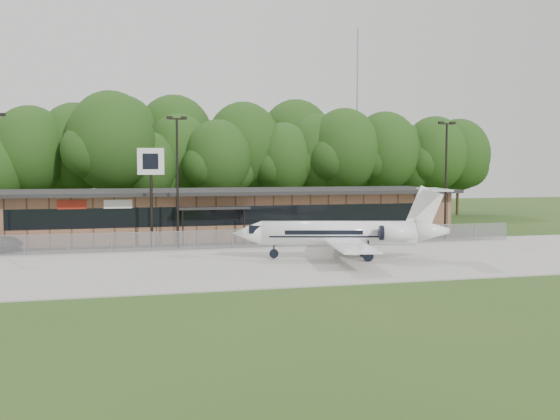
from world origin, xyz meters
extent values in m
plane|color=#2A4A1A|center=(0.00, 0.00, 0.00)|extent=(160.00, 160.00, 0.00)
cube|color=#9E9B93|center=(0.00, 8.00, 0.04)|extent=(64.00, 18.00, 0.08)
cube|color=#383835|center=(0.00, 19.50, 0.03)|extent=(50.00, 9.00, 0.06)
cube|color=#8B5E45|center=(0.00, 24.00, 2.00)|extent=(40.00, 10.00, 4.00)
cube|color=black|center=(0.00, 18.98, 2.30)|extent=(36.00, 0.08, 1.60)
cube|color=black|center=(0.00, 23.50, 4.15)|extent=(41.00, 11.50, 0.30)
cube|color=black|center=(-2.00, 18.40, 3.00)|extent=(6.00, 1.60, 0.20)
cube|color=maroon|center=(-13.00, 18.95, 3.40)|extent=(2.20, 0.06, 0.70)
cube|color=silver|center=(-9.50, 18.95, 3.40)|extent=(2.20, 0.06, 0.70)
cube|color=gray|center=(0.00, 15.00, 0.75)|extent=(46.00, 0.03, 1.50)
cube|color=gray|center=(0.00, 15.00, 1.50)|extent=(46.00, 0.04, 0.04)
cylinder|color=gray|center=(22.00, 48.00, 12.50)|extent=(0.20, 0.20, 25.00)
cube|color=black|center=(-17.45, 16.50, 10.12)|extent=(0.45, 0.30, 0.22)
cylinder|color=black|center=(-5.00, 16.50, 5.00)|extent=(0.18, 0.18, 10.00)
cube|color=black|center=(-5.00, 16.50, 10.05)|extent=(1.20, 0.12, 0.12)
cube|color=black|center=(-5.55, 16.50, 10.12)|extent=(0.45, 0.30, 0.22)
cube|color=black|center=(-4.45, 16.50, 10.12)|extent=(0.45, 0.30, 0.22)
cylinder|color=black|center=(18.00, 16.50, 5.00)|extent=(0.18, 0.18, 10.00)
cube|color=black|center=(18.00, 16.50, 10.05)|extent=(1.20, 0.12, 0.12)
cube|color=black|center=(17.45, 16.50, 10.12)|extent=(0.45, 0.30, 0.22)
cube|color=black|center=(18.55, 16.50, 10.12)|extent=(0.45, 0.30, 0.22)
cylinder|color=white|center=(5.08, 7.74, 1.78)|extent=(10.55, 4.17, 1.67)
cone|color=white|center=(-1.00, 9.27, 1.78)|extent=(2.44, 2.13, 1.67)
cone|color=white|center=(11.26, 6.19, 1.93)|extent=(2.64, 2.18, 1.67)
cube|color=white|center=(4.74, 4.27, 1.31)|extent=(3.76, 6.65, 0.13)
cube|color=white|center=(6.43, 10.96, 1.31)|extent=(3.76, 6.65, 0.13)
cylinder|color=white|center=(8.41, 5.56, 1.93)|extent=(2.46, 1.47, 0.94)
cylinder|color=white|center=(9.05, 8.09, 1.93)|extent=(2.46, 1.47, 0.94)
cube|color=white|center=(10.76, 6.31, 3.45)|extent=(2.53, 0.77, 3.15)
cube|color=white|center=(11.37, 6.16, 4.76)|extent=(2.49, 5.00, 0.10)
cube|color=black|center=(-0.29, 9.10, 2.07)|extent=(1.32, 1.47, 0.52)
cube|color=black|center=(6.90, 7.28, 0.37)|extent=(1.42, 2.64, 0.73)
cylinder|color=black|center=(0.82, 8.81, 0.37)|extent=(0.76, 0.76, 0.23)
cylinder|color=black|center=(-6.99, 16.80, 3.71)|extent=(0.27, 0.27, 7.43)
cube|color=silver|center=(-6.99, 16.80, 6.78)|extent=(2.04, 0.70, 2.04)
cube|color=black|center=(-7.02, 16.68, 6.78)|extent=(1.18, 0.32, 1.21)
camera|label=1|loc=(-9.15, -32.21, 6.40)|focal=40.00mm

